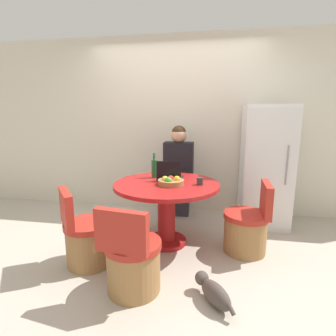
% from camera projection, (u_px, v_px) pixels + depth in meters
% --- Properties ---
extents(ground_plane, '(12.00, 12.00, 0.00)m').
position_uv_depth(ground_plane, '(158.00, 249.00, 2.90)').
color(ground_plane, '#B2A899').
extents(wall_back, '(7.00, 0.06, 2.60)m').
position_uv_depth(wall_back, '(176.00, 126.00, 3.95)').
color(wall_back, beige).
rests_on(wall_back, ground_plane).
extents(refrigerator, '(0.61, 0.67, 1.59)m').
position_uv_depth(refrigerator, '(265.00, 166.00, 3.48)').
color(refrigerator, white).
rests_on(refrigerator, ground_plane).
extents(dining_table, '(1.18, 1.18, 0.72)m').
position_uv_depth(dining_table, '(166.00, 199.00, 2.95)').
color(dining_table, maroon).
rests_on(dining_table, ground_plane).
extents(chair_near_left_corner, '(0.55, 0.54, 0.78)m').
position_uv_depth(chair_near_left_corner, '(87.00, 239.00, 2.58)').
color(chair_near_left_corner, '#9E7042').
rests_on(chair_near_left_corner, ground_plane).
extents(chair_near_camera, '(0.48, 0.49, 0.78)m').
position_uv_depth(chair_near_camera, '(133.00, 262.00, 2.17)').
color(chair_near_camera, '#9E7042').
rests_on(chair_near_camera, ground_plane).
extents(chair_right_side, '(0.47, 0.47, 0.78)m').
position_uv_depth(chair_right_side, '(247.00, 229.00, 2.81)').
color(chair_right_side, '#9E7042').
rests_on(chair_right_side, ground_plane).
extents(person_seated, '(0.40, 0.37, 1.32)m').
position_uv_depth(person_seated, '(179.00, 168.00, 3.68)').
color(person_seated, '#2D2D38').
rests_on(person_seated, ground_plane).
extents(laptop, '(0.28, 0.26, 0.23)m').
position_uv_depth(laptop, '(170.00, 176.00, 3.06)').
color(laptop, '#232328').
rests_on(laptop, dining_table).
extents(fruit_bowl, '(0.28, 0.28, 0.10)m').
position_uv_depth(fruit_bowl, '(171.00, 182.00, 2.83)').
color(fruit_bowl, olive).
rests_on(fruit_bowl, dining_table).
extents(coffee_cup, '(0.07, 0.07, 0.08)m').
position_uv_depth(coffee_cup, '(200.00, 181.00, 2.83)').
color(coffee_cup, '#383333').
rests_on(coffee_cup, dining_table).
extents(bottle, '(0.06, 0.06, 0.30)m').
position_uv_depth(bottle, '(154.00, 168.00, 3.14)').
color(bottle, '#23602D').
rests_on(bottle, dining_table).
extents(cat, '(0.33, 0.39, 0.18)m').
position_uv_depth(cat, '(213.00, 292.00, 2.06)').
color(cat, '#473D38').
rests_on(cat, ground_plane).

